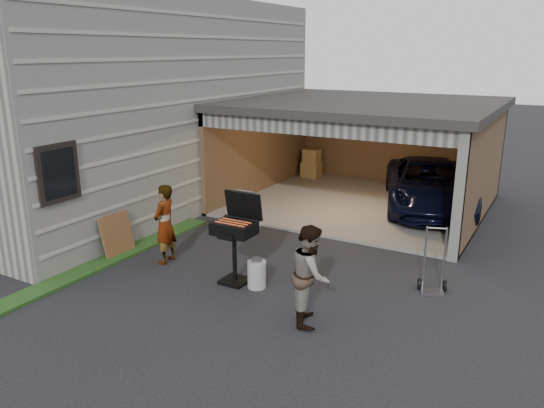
{
  "coord_description": "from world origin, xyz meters",
  "views": [
    {
      "loc": [
        5.68,
        -7.15,
        4.18
      ],
      "look_at": [
        0.53,
        1.91,
        1.15
      ],
      "focal_mm": 35.0,
      "sensor_mm": 36.0,
      "label": 1
    }
  ],
  "objects_px": {
    "woman": "(165,224)",
    "plywood_panel": "(117,235)",
    "man": "(311,274)",
    "hand_truck": "(433,279)",
    "propane_tank": "(257,274)",
    "minivan": "(428,187)",
    "bbq_grill": "(235,231)"
  },
  "relations": [
    {
      "from": "plywood_panel",
      "to": "hand_truck",
      "type": "distance_m",
      "value": 6.4
    },
    {
      "from": "man",
      "to": "plywood_panel",
      "type": "distance_m",
      "value": 4.82
    },
    {
      "from": "woman",
      "to": "plywood_panel",
      "type": "relative_size",
      "value": 1.81
    },
    {
      "from": "minivan",
      "to": "hand_truck",
      "type": "bearing_deg",
      "value": -93.64
    },
    {
      "from": "bbq_grill",
      "to": "hand_truck",
      "type": "height_order",
      "value": "bbq_grill"
    },
    {
      "from": "man",
      "to": "bbq_grill",
      "type": "relative_size",
      "value": 0.96
    },
    {
      "from": "woman",
      "to": "bbq_grill",
      "type": "distance_m",
      "value": 1.78
    },
    {
      "from": "minivan",
      "to": "man",
      "type": "height_order",
      "value": "man"
    },
    {
      "from": "woman",
      "to": "propane_tank",
      "type": "bearing_deg",
      "value": 79.6
    },
    {
      "from": "hand_truck",
      "to": "bbq_grill",
      "type": "bearing_deg",
      "value": -175.94
    },
    {
      "from": "propane_tank",
      "to": "hand_truck",
      "type": "xyz_separation_m",
      "value": [
        2.83,
        1.42,
        -0.02
      ]
    },
    {
      "from": "propane_tank",
      "to": "plywood_panel",
      "type": "height_order",
      "value": "plywood_panel"
    },
    {
      "from": "propane_tank",
      "to": "hand_truck",
      "type": "relative_size",
      "value": 0.42
    },
    {
      "from": "propane_tank",
      "to": "hand_truck",
      "type": "height_order",
      "value": "hand_truck"
    },
    {
      "from": "plywood_panel",
      "to": "hand_truck",
      "type": "bearing_deg",
      "value": 13.61
    },
    {
      "from": "woman",
      "to": "man",
      "type": "bearing_deg",
      "value": 70.65
    },
    {
      "from": "woman",
      "to": "hand_truck",
      "type": "bearing_deg",
      "value": 97.16
    },
    {
      "from": "woman",
      "to": "hand_truck",
      "type": "relative_size",
      "value": 1.35
    },
    {
      "from": "man",
      "to": "minivan",
      "type": "bearing_deg",
      "value": -25.54
    },
    {
      "from": "minivan",
      "to": "man",
      "type": "distance_m",
      "value": 7.1
    },
    {
      "from": "minivan",
      "to": "plywood_panel",
      "type": "xyz_separation_m",
      "value": [
        -4.87,
        -6.53,
        -0.21
      ]
    },
    {
      "from": "plywood_panel",
      "to": "bbq_grill",
      "type": "bearing_deg",
      "value": 2.17
    },
    {
      "from": "man",
      "to": "hand_truck",
      "type": "distance_m",
      "value": 2.59
    },
    {
      "from": "minivan",
      "to": "man",
      "type": "relative_size",
      "value": 2.89
    },
    {
      "from": "propane_tank",
      "to": "hand_truck",
      "type": "bearing_deg",
      "value": 26.62
    },
    {
      "from": "minivan",
      "to": "woman",
      "type": "bearing_deg",
      "value": -139.17
    },
    {
      "from": "woman",
      "to": "plywood_panel",
      "type": "distance_m",
      "value": 1.22
    },
    {
      "from": "woman",
      "to": "plywood_panel",
      "type": "xyz_separation_m",
      "value": [
        -1.14,
        -0.21,
        -0.37
      ]
    },
    {
      "from": "propane_tank",
      "to": "minivan",
      "type": "bearing_deg",
      "value": 76.96
    },
    {
      "from": "bbq_grill",
      "to": "plywood_panel",
      "type": "xyz_separation_m",
      "value": [
        -2.91,
        -0.11,
        -0.56
      ]
    },
    {
      "from": "minivan",
      "to": "hand_truck",
      "type": "height_order",
      "value": "minivan"
    },
    {
      "from": "propane_tank",
      "to": "plywood_panel",
      "type": "bearing_deg",
      "value": -178.58
    }
  ]
}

